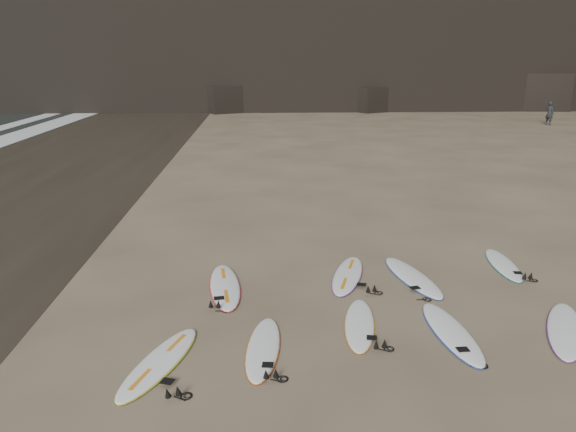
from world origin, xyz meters
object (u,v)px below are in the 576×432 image
(surfboard_2, at_px, (360,324))
(person_a, at_px, (550,113))
(surfboard_1, at_px, (263,347))
(surfboard_5, at_px, (225,286))
(surfboard_4, at_px, (565,329))
(surfboard_3, at_px, (451,332))
(surfboard_7, at_px, (412,277))
(surfboard_0, at_px, (159,362))
(surfboard_6, at_px, (348,275))
(surfboard_8, at_px, (503,264))

(surfboard_2, height_order, person_a, person_a)
(surfboard_1, height_order, person_a, person_a)
(surfboard_5, bearing_deg, surfboard_1, -79.79)
(surfboard_1, bearing_deg, surfboard_4, 9.88)
(surfboard_1, bearing_deg, surfboard_3, 12.41)
(surfboard_7, bearing_deg, surfboard_4, -62.82)
(surfboard_0, xyz_separation_m, surfboard_6, (3.84, 3.79, 0.00))
(surfboard_5, bearing_deg, surfboard_2, -42.64)
(surfboard_0, height_order, person_a, person_a)
(surfboard_6, height_order, surfboard_8, surfboard_6)
(surfboard_6, bearing_deg, surfboard_4, -22.07)
(surfboard_6, bearing_deg, surfboard_2, -76.92)
(surfboard_4, distance_m, surfboard_8, 3.51)
(surfboard_1, xyz_separation_m, surfboard_7, (3.58, 3.18, 0.01))
(surfboard_6, distance_m, surfboard_7, 1.53)
(surfboard_8, xyz_separation_m, person_a, (16.30, 29.64, 0.87))
(person_a, bearing_deg, surfboard_0, 116.69)
(surfboard_3, distance_m, surfboard_7, 2.79)
(surfboard_2, distance_m, surfboard_8, 5.19)
(surfboard_0, xyz_separation_m, surfboard_7, (5.36, 3.59, 0.00))
(surfboard_7, relative_size, surfboard_8, 1.15)
(surfboard_5, xyz_separation_m, surfboard_8, (6.94, 1.03, -0.01))
(surfboard_0, bearing_deg, surfboard_8, 47.99)
(surfboard_0, distance_m, person_a, 41.67)
(surfboard_5, bearing_deg, surfboard_3, -35.33)
(surfboard_3, bearing_deg, surfboard_1, -177.05)
(surfboard_1, xyz_separation_m, surfboard_8, (6.09, 3.89, -0.00))
(surfboard_0, relative_size, surfboard_8, 1.09)
(surfboard_2, xyz_separation_m, surfboard_5, (-2.74, 2.02, 0.01))
(surfboard_4, height_order, surfboard_8, surfboard_4)
(surfboard_2, xyz_separation_m, surfboard_7, (1.68, 2.35, 0.01))
(surfboard_2, bearing_deg, surfboard_5, 153.76)
(surfboard_1, bearing_deg, person_a, 62.36)
(surfboard_7, bearing_deg, surfboard_0, -157.38)
(surfboard_2, distance_m, surfboard_5, 3.41)
(surfboard_0, height_order, surfboard_3, surfboard_3)
(surfboard_7, bearing_deg, surfboard_6, 161.29)
(surfboard_1, height_order, surfboard_3, surfboard_3)
(surfboard_0, relative_size, surfboard_2, 1.10)
(surfboard_7, bearing_deg, surfboard_1, -149.56)
(surfboard_4, bearing_deg, surfboard_1, -149.33)
(surfboard_8, bearing_deg, surfboard_2, -138.00)
(surfboard_6, distance_m, person_a, 36.37)
(surfboard_3, xyz_separation_m, surfboard_8, (2.51, 3.49, -0.00))
(surfboard_0, bearing_deg, surfboard_5, 93.37)
(surfboard_3, height_order, surfboard_6, surfboard_3)
(surfboard_0, xyz_separation_m, surfboard_5, (0.94, 3.26, 0.00))
(surfboard_3, height_order, person_a, person_a)
(surfboard_7, bearing_deg, surfboard_3, -101.16)
(surfboard_5, xyz_separation_m, surfboard_6, (2.91, 0.53, -0.00))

